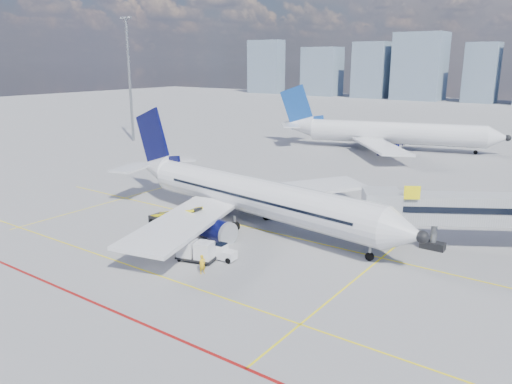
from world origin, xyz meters
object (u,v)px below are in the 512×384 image
at_px(main_aircraft, 246,194).
at_px(second_aircraft, 385,133).
at_px(belt_loader, 171,220).
at_px(ramp_worker, 202,264).
at_px(cargo_dolly, 196,250).
at_px(baggage_tug, 223,252).

height_order(main_aircraft, second_aircraft, second_aircraft).
distance_m(belt_loader, ramp_worker, 12.71).
relative_size(belt_loader, ramp_worker, 4.34).
bearing_deg(second_aircraft, main_aircraft, -100.07).
xyz_separation_m(cargo_dolly, ramp_worker, (2.21, -1.62, -0.20)).
bearing_deg(baggage_tug, cargo_dolly, -140.83).
xyz_separation_m(second_aircraft, cargo_dolly, (7.88, -63.22, -2.21)).
relative_size(second_aircraft, ramp_worker, 26.49).
xyz_separation_m(second_aircraft, baggage_tug, (9.61, -61.56, -2.54)).
bearing_deg(ramp_worker, belt_loader, 74.85).
relative_size(main_aircraft, second_aircraft, 0.92).
bearing_deg(belt_loader, ramp_worker, -29.87).
xyz_separation_m(belt_loader, ramp_worker, (10.60, -7.01, 0.07)).
relative_size(baggage_tug, belt_loader, 0.31).
bearing_deg(ramp_worker, main_aircraft, 39.19).
xyz_separation_m(main_aircraft, baggage_tug, (4.25, -9.13, -2.54)).
bearing_deg(cargo_dolly, baggage_tug, 29.34).
bearing_deg(second_aircraft, baggage_tug, -97.04).
xyz_separation_m(main_aircraft, belt_loader, (-5.87, -5.40, -2.49)).
relative_size(cargo_dolly, belt_loader, 0.52).
relative_size(cargo_dolly, ramp_worker, 2.24).
bearing_deg(second_aircraft, ramp_worker, -97.06).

